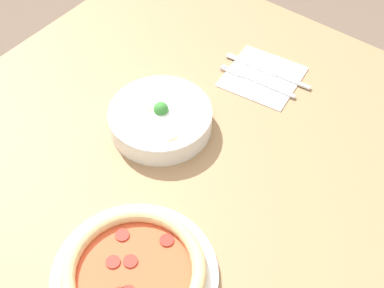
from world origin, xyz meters
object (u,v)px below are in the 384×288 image
at_px(knife, 271,72).
at_px(bowl, 161,118).
at_px(pizza, 134,273).
at_px(fork, 258,82).

bearing_deg(knife, bowl, 65.84).
xyz_separation_m(pizza, bowl, (0.30, 0.19, 0.01)).
relative_size(pizza, fork, 1.51).
bearing_deg(fork, knife, -104.52).
xyz_separation_m(fork, knife, (0.05, -0.01, -0.00)).
height_order(fork, knife, same).
distance_m(bowl, fork, 0.26).
relative_size(fork, knife, 0.88).
height_order(pizza, bowl, bowl).
height_order(pizza, fork, pizza).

